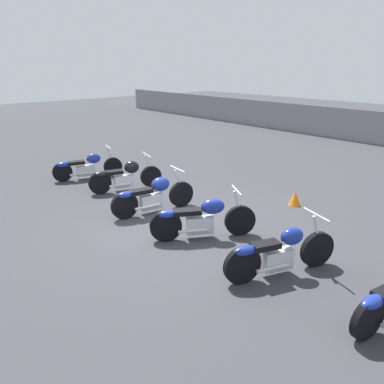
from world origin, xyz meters
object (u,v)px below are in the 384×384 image
at_px(motorcycle_slot_1, 125,176).
at_px(motorcycle_slot_3, 202,218).
at_px(motorcycle_slot_0, 86,166).
at_px(motorcycle_slot_4, 279,252).
at_px(motorcycle_slot_2, 153,195).
at_px(traffic_cone_near, 295,198).

distance_m(motorcycle_slot_1, motorcycle_slot_3, 3.72).
xyz_separation_m(motorcycle_slot_0, motorcycle_slot_4, (7.40, -0.15, 0.03)).
distance_m(motorcycle_slot_3, motorcycle_slot_4, 1.92).
xyz_separation_m(motorcycle_slot_2, motorcycle_slot_3, (1.81, -0.07, -0.00)).
relative_size(motorcycle_slot_0, motorcycle_slot_4, 1.01).
relative_size(motorcycle_slot_2, traffic_cone_near, 5.78).
height_order(motorcycle_slot_2, traffic_cone_near, motorcycle_slot_2).
distance_m(motorcycle_slot_4, traffic_cone_near, 3.54).
height_order(motorcycle_slot_4, traffic_cone_near, motorcycle_slot_4).
bearing_deg(motorcycle_slot_3, motorcycle_slot_0, -150.89).
bearing_deg(motorcycle_slot_0, motorcycle_slot_4, 15.02).
distance_m(motorcycle_slot_0, motorcycle_slot_3, 5.49).
height_order(motorcycle_slot_0, motorcycle_slot_2, motorcycle_slot_2).
bearing_deg(motorcycle_slot_4, motorcycle_slot_0, -161.42).
bearing_deg(motorcycle_slot_0, traffic_cone_near, 43.50).
relative_size(motorcycle_slot_1, motorcycle_slot_2, 0.96).
distance_m(motorcycle_slot_2, motorcycle_slot_4, 3.72).
relative_size(motorcycle_slot_0, traffic_cone_near, 5.62).
distance_m(motorcycle_slot_0, motorcycle_slot_1, 1.82).
bearing_deg(motorcycle_slot_4, motorcycle_slot_3, -159.77).
bearing_deg(motorcycle_slot_1, motorcycle_slot_3, 8.75).
bearing_deg(traffic_cone_near, motorcycle_slot_1, -145.71).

